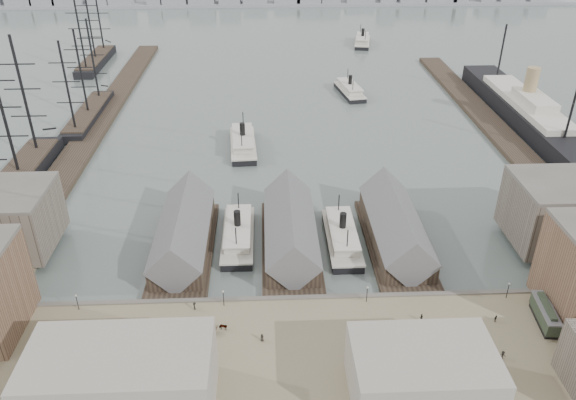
{
  "coord_description": "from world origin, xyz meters",
  "views": [
    {
      "loc": [
        -5.5,
        -98.5,
        79.31
      ],
      "look_at": [
        0.0,
        30.0,
        6.0
      ],
      "focal_mm": 35.0,
      "sensor_mm": 36.0,
      "label": 1
    }
  ],
  "objects_px": {
    "tram": "(545,315)",
    "horse_cart_center": "(219,328)",
    "horse_cart_left": "(114,324)",
    "horse_cart_right": "(417,357)",
    "ocean_steamer": "(525,110)",
    "ferry_docked_west": "(238,234)"
  },
  "relations": [
    {
      "from": "ocean_steamer",
      "to": "horse_cart_right",
      "type": "relative_size",
      "value": 22.02
    },
    {
      "from": "tram",
      "to": "horse_cart_left",
      "type": "height_order",
      "value": "tram"
    },
    {
      "from": "tram",
      "to": "horse_cart_center",
      "type": "distance_m",
      "value": 65.05
    },
    {
      "from": "ferry_docked_west",
      "to": "horse_cart_right",
      "type": "xyz_separation_m",
      "value": [
        34.6,
        -44.21,
        0.61
      ]
    },
    {
      "from": "tram",
      "to": "horse_cart_center",
      "type": "height_order",
      "value": "tram"
    },
    {
      "from": "tram",
      "to": "ocean_steamer",
      "type": "bearing_deg",
      "value": 75.21
    },
    {
      "from": "tram",
      "to": "horse_cart_right",
      "type": "height_order",
      "value": "tram"
    },
    {
      "from": "ferry_docked_west",
      "to": "horse_cart_left",
      "type": "xyz_separation_m",
      "value": [
        -23.37,
        -32.72,
        0.62
      ]
    },
    {
      "from": "ocean_steamer",
      "to": "ferry_docked_west",
      "type": "bearing_deg",
      "value": -143.87
    },
    {
      "from": "ferry_docked_west",
      "to": "horse_cart_right",
      "type": "bearing_deg",
      "value": -51.95
    },
    {
      "from": "ocean_steamer",
      "to": "horse_cart_center",
      "type": "height_order",
      "value": "ocean_steamer"
    },
    {
      "from": "horse_cart_center",
      "to": "horse_cart_right",
      "type": "xyz_separation_m",
      "value": [
        37.18,
        -9.49,
        -0.01
      ]
    },
    {
      "from": "tram",
      "to": "horse_cart_left",
      "type": "relative_size",
      "value": 2.43
    },
    {
      "from": "ocean_steamer",
      "to": "horse_cart_left",
      "type": "distance_m",
      "value": 168.64
    },
    {
      "from": "horse_cart_left",
      "to": "horse_cart_right",
      "type": "relative_size",
      "value": 0.97
    },
    {
      "from": "ferry_docked_west",
      "to": "horse_cart_left",
      "type": "relative_size",
      "value": 5.69
    },
    {
      "from": "ocean_steamer",
      "to": "horse_cart_right",
      "type": "distance_m",
      "value": 139.87
    },
    {
      "from": "horse_cart_center",
      "to": "tram",
      "type": "bearing_deg",
      "value": -75.74
    },
    {
      "from": "horse_cart_right",
      "to": "ocean_steamer",
      "type": "bearing_deg",
      "value": -22.44
    },
    {
      "from": "ferry_docked_west",
      "to": "ocean_steamer",
      "type": "height_order",
      "value": "ocean_steamer"
    },
    {
      "from": "horse_cart_center",
      "to": "horse_cart_right",
      "type": "bearing_deg",
      "value": -89.84
    },
    {
      "from": "ocean_steamer",
      "to": "horse_cart_left",
      "type": "relative_size",
      "value": 22.71
    }
  ]
}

